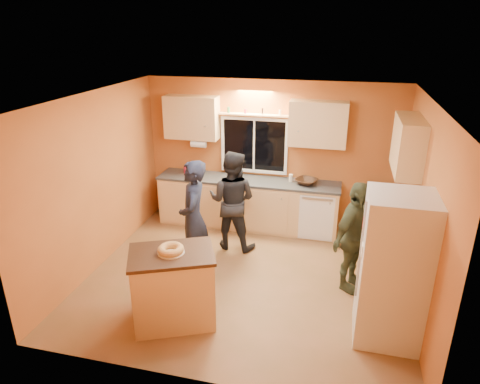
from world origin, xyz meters
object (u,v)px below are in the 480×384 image
(refrigerator, at_px, (393,270))
(person_left, at_px, (194,218))
(island, at_px, (173,287))
(person_center, at_px, (232,201))
(person_right, at_px, (354,237))

(refrigerator, distance_m, person_left, 2.79)
(island, xyz_separation_m, person_center, (0.21, 2.03, 0.33))
(refrigerator, xyz_separation_m, person_right, (-0.41, 0.92, -0.11))
(person_left, distance_m, person_center, 0.92)
(refrigerator, bearing_deg, person_left, 162.61)
(refrigerator, distance_m, person_right, 1.01)
(island, distance_m, person_left, 1.24)
(person_center, relative_size, person_right, 1.04)
(island, height_order, person_center, person_center)
(refrigerator, bearing_deg, person_right, 114.05)
(island, xyz_separation_m, person_left, (-0.14, 1.17, 0.37))
(refrigerator, distance_m, island, 2.58)
(person_right, bearing_deg, refrigerator, -124.84)
(person_left, distance_m, person_right, 2.26)
(person_left, bearing_deg, refrigerator, 58.77)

